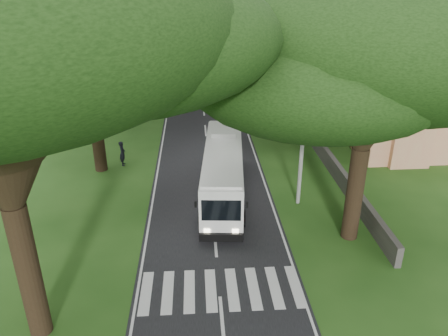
# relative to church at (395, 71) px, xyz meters

# --- Properties ---
(ground) EXTENTS (140.00, 140.00, 0.00)m
(ground) POSITION_rel_church_xyz_m (-17.86, -21.55, -4.91)
(ground) COLOR #214A15
(ground) RESTS_ON ground
(road) EXTENTS (8.00, 120.00, 0.04)m
(road) POSITION_rel_church_xyz_m (-17.86, 3.45, -4.90)
(road) COLOR black
(road) RESTS_ON ground
(crosswalk) EXTENTS (8.00, 3.00, 0.01)m
(crosswalk) POSITION_rel_church_xyz_m (-17.86, -23.55, -4.91)
(crosswalk) COLOR silver
(crosswalk) RESTS_ON ground
(property_wall) EXTENTS (0.35, 50.00, 1.20)m
(property_wall) POSITION_rel_church_xyz_m (-8.86, 2.45, -4.31)
(property_wall) COLOR #383533
(property_wall) RESTS_ON ground
(church) EXTENTS (14.00, 24.00, 11.60)m
(church) POSITION_rel_church_xyz_m (0.00, 0.00, 0.00)
(church) COLOR #E99471
(church) RESTS_ON ground
(pole_near) EXTENTS (1.60, 0.24, 8.00)m
(pole_near) POSITION_rel_church_xyz_m (-12.36, -15.55, -0.73)
(pole_near) COLOR gray
(pole_near) RESTS_ON ground
(pole_mid) EXTENTS (1.60, 0.24, 8.00)m
(pole_mid) POSITION_rel_church_xyz_m (-12.36, 4.45, -0.73)
(pole_mid) COLOR gray
(pole_mid) RESTS_ON ground
(pole_far) EXTENTS (1.60, 0.24, 8.00)m
(pole_far) POSITION_rel_church_xyz_m (-12.36, 24.45, -0.73)
(pole_far) COLOR gray
(pole_far) RESTS_ON ground
(tree_r_near) EXTENTS (16.23, 16.23, 14.19)m
(tree_r_near) POSITION_rel_church_xyz_m (-10.36, -19.55, 5.78)
(tree_r_near) COLOR black
(tree_r_near) RESTS_ON ground
(coach_bus) EXTENTS (3.41, 11.59, 3.37)m
(coach_bus) POSITION_rel_church_xyz_m (-17.06, -14.15, -3.10)
(coach_bus) COLOR white
(coach_bus) RESTS_ON ground
(distant_car_a) EXTENTS (1.52, 3.54, 1.19)m
(distant_car_a) POSITION_rel_church_xyz_m (-20.86, 13.23, -4.28)
(distant_car_a) COLOR #B5B6BA
(distant_car_a) RESTS_ON road
(distant_car_b) EXTENTS (2.15, 4.11, 1.29)m
(distant_car_b) POSITION_rel_church_xyz_m (-20.38, 35.71, -4.23)
(distant_car_b) COLOR navy
(distant_car_b) RESTS_ON road
(distant_car_c) EXTENTS (2.16, 4.73, 1.34)m
(distant_car_c) POSITION_rel_church_xyz_m (-16.62, 36.68, -4.21)
(distant_car_c) COLOR maroon
(distant_car_c) RESTS_ON road
(pedestrian) EXTENTS (0.52, 0.74, 1.91)m
(pedestrian) POSITION_rel_church_xyz_m (-24.35, -8.80, -3.95)
(pedestrian) COLOR black
(pedestrian) RESTS_ON ground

